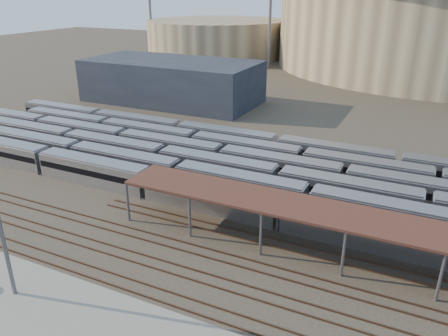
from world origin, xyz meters
TOP-DOWN VIEW (x-y plane):
  - ground at (0.00, 0.00)m, footprint 420.00×420.00m
  - apron at (-5.00, -15.00)m, footprint 50.00×9.00m
  - subway_trains at (1.77, 18.50)m, footprint 128.61×23.90m
  - inspection_shed at (22.00, 4.00)m, footprint 60.30×6.00m
  - empty_tracks at (0.00, -5.00)m, footprint 170.00×9.62m
  - secondary_arena at (-60.00, 130.00)m, footprint 56.00×56.00m
  - service_building at (-35.00, 55.00)m, footprint 42.00×20.00m
  - floodlight_0 at (-30.00, 110.00)m, footprint 4.00×1.00m
  - floodlight_1 at (-85.00, 120.00)m, footprint 4.00×1.00m
  - floodlight_3 at (-10.00, 160.00)m, footprint 4.00×1.00m

SIDE VIEW (x-z plane):
  - ground at x=0.00m, z-range 0.00..0.00m
  - empty_tracks at x=0.00m, z-range 0.00..0.18m
  - apron at x=-5.00m, z-range 0.00..0.20m
  - subway_trains at x=1.77m, z-range 0.00..3.60m
  - inspection_shed at x=22.00m, z-range 2.33..7.63m
  - service_building at x=-35.00m, z-range 0.00..10.00m
  - secondary_arena at x=-60.00m, z-range 0.00..14.00m
  - floodlight_0 at x=-30.00m, z-range 1.45..39.85m
  - floodlight_1 at x=-85.00m, z-range 1.45..39.85m
  - floodlight_3 at x=-10.00m, z-range 1.45..39.85m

